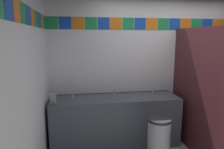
{
  "coord_description": "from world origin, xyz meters",
  "views": [
    {
      "loc": [
        -1.54,
        -2.23,
        1.86
      ],
      "look_at": [
        -1.04,
        0.84,
        1.29
      ],
      "focal_mm": 33.45,
      "sensor_mm": 36.0,
      "label": 1
    }
  ],
  "objects": [
    {
      "name": "wall_back",
      "position": [
        0.0,
        1.48,
        1.29
      ],
      "size": [
        4.12,
        0.09,
        2.56
      ],
      "color": "silver",
      "rests_on": "ground_plane"
    },
    {
      "name": "wall_side",
      "position": [
        -2.1,
        0.0,
        1.29
      ],
      "size": [
        0.09,
        2.88,
        2.56
      ],
      "color": "silver",
      "rests_on": "ground_plane"
    },
    {
      "name": "vanity_counter",
      "position": [
        -0.93,
        1.14,
        0.43
      ],
      "size": [
        2.16,
        0.61,
        0.84
      ],
      "color": "#4C515B",
      "rests_on": "ground_plane"
    },
    {
      "name": "faucet_left",
      "position": [
        -1.65,
        1.23,
        0.89
      ],
      "size": [
        0.04,
        0.1,
        0.14
      ],
      "color": "silver",
      "rests_on": "vanity_counter"
    },
    {
      "name": "faucet_center",
      "position": [
        -0.93,
        1.23,
        0.89
      ],
      "size": [
        0.04,
        0.1,
        0.14
      ],
      "color": "silver",
      "rests_on": "vanity_counter"
    },
    {
      "name": "faucet_right",
      "position": [
        -0.21,
        1.23,
        0.89
      ],
      "size": [
        0.04,
        0.1,
        0.14
      ],
      "color": "silver",
      "rests_on": "vanity_counter"
    },
    {
      "name": "soap_dispenser",
      "position": [
        -1.93,
        0.96,
        0.92
      ],
      "size": [
        0.09,
        0.09,
        0.16
      ],
      "color": "gray",
      "rests_on": "vanity_counter"
    },
    {
      "name": "stall_divider",
      "position": [
        0.43,
        0.42,
        1.0
      ],
      "size": [
        0.92,
        1.53,
        2.0
      ],
      "color": "#471E23",
      "rests_on": "ground_plane"
    },
    {
      "name": "toilet",
      "position": [
        0.78,
        0.94,
        0.3
      ],
      "size": [
        0.39,
        0.49,
        0.74
      ],
      "color": "white",
      "rests_on": "ground_plane"
    },
    {
      "name": "trash_bin",
      "position": [
        -0.42,
        0.41,
        0.36
      ],
      "size": [
        0.33,
        0.33,
        0.72
      ],
      "color": "#999EA3",
      "rests_on": "ground_plane"
    }
  ]
}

